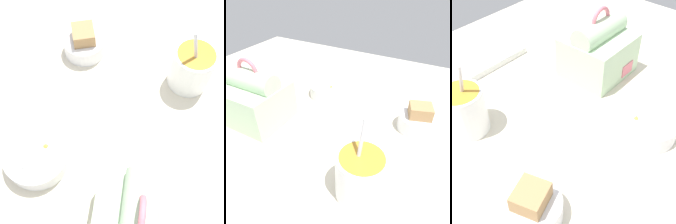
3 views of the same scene
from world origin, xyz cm
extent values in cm
cube|color=beige|center=(0.00, 0.00, 1.00)|extent=(140.00, 110.00, 2.00)
cube|color=silver|center=(-0.60, 34.51, 2.90)|extent=(33.48, 12.54, 1.80)
cube|color=white|center=(-0.60, 34.51, 3.95)|extent=(30.80, 10.28, 0.30)
cube|color=#B7D6AD|center=(21.56, 7.32, 7.28)|extent=(16.10, 14.57, 10.55)
cylinder|color=#B7D6AD|center=(21.56, 7.32, 14.15)|extent=(15.29, 5.80, 5.80)
cube|color=#DB707F|center=(24.38, -0.06, 4.90)|extent=(4.51, 0.30, 3.17)
torus|color=#DB707F|center=(21.56, 7.32, 16.76)|extent=(6.63, 1.00, 6.63)
cylinder|color=white|center=(-13.06, 15.87, 6.98)|extent=(9.21, 9.21, 9.95)
cylinder|color=#C6892D|center=(-13.06, 15.87, 11.65)|extent=(8.10, 8.10, 0.60)
cylinder|color=silver|center=(-12.37, 15.41, 13.02)|extent=(0.70, 3.45, 11.27)
cylinder|color=silver|center=(-18.54, -9.26, 4.12)|extent=(10.03, 10.03, 4.24)
cube|color=#A87F51|center=(-18.54, -9.26, 6.45)|extent=(6.80, 6.47, 5.93)
cylinder|color=silver|center=(10.62, -13.52, 4.07)|extent=(12.87, 12.87, 4.14)
ellipsoid|color=white|center=(12.55, -14.49, 5.51)|extent=(3.50, 3.50, 4.12)
cone|color=#EFBC47|center=(9.01, -11.72, 5.21)|extent=(5.81, 5.81, 3.52)
sphere|color=black|center=(11.03, -17.43, 4.22)|extent=(1.54, 1.54, 1.54)
sphere|color=black|center=(11.57, -16.68, 4.22)|extent=(1.54, 1.54, 1.54)
sphere|color=black|center=(11.64, -15.76, 4.22)|extent=(1.54, 1.54, 1.54)
camera|label=1|loc=(29.35, 4.29, 63.07)|focal=50.00mm
camera|label=2|loc=(-21.68, 40.27, 39.69)|focal=35.00mm
camera|label=3|loc=(-35.24, -30.50, 50.35)|focal=50.00mm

